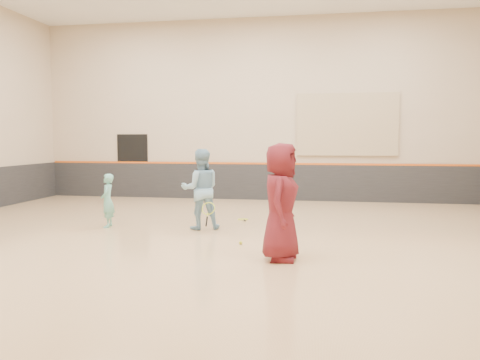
% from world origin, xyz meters
% --- Properties ---
extents(room, '(15.04, 12.04, 6.22)m').
position_xyz_m(room, '(0.00, 0.00, 0.81)').
color(room, tan).
rests_on(room, ground).
extents(wainscot_back, '(14.90, 0.04, 1.20)m').
position_xyz_m(wainscot_back, '(0.00, 5.97, 0.60)').
color(wainscot_back, '#232326').
rests_on(wainscot_back, floor).
extents(accent_stripe, '(14.90, 0.03, 0.06)m').
position_xyz_m(accent_stripe, '(0.00, 5.96, 1.22)').
color(accent_stripe, '#D85914').
rests_on(accent_stripe, wall_back).
extents(acoustic_panel, '(3.20, 0.08, 2.00)m').
position_xyz_m(acoustic_panel, '(2.80, 5.95, 2.50)').
color(acoustic_panel, tan).
rests_on(acoustic_panel, wall_back).
extents(doorway, '(1.10, 0.05, 2.20)m').
position_xyz_m(doorway, '(-4.50, 5.98, 1.10)').
color(doorway, black).
rests_on(doorway, floor).
extents(girl, '(0.39, 0.51, 1.24)m').
position_xyz_m(girl, '(-2.87, 0.52, 0.62)').
color(girl, '#6EBEAC').
rests_on(girl, floor).
extents(instructor, '(1.06, 0.94, 1.81)m').
position_xyz_m(instructor, '(-0.69, 0.67, 0.91)').
color(instructor, '#85B4CE').
rests_on(instructor, floor).
extents(young_man, '(0.69, 1.00, 1.97)m').
position_xyz_m(young_man, '(1.31, -1.75, 0.98)').
color(young_man, maroon).
rests_on(young_man, floor).
extents(held_racket, '(0.34, 0.34, 0.60)m').
position_xyz_m(held_racket, '(-0.43, 0.29, 0.53)').
color(held_racket, '#C2D82F').
rests_on(held_racket, instructor).
extents(spare_racket, '(0.61, 0.61, 0.07)m').
position_xyz_m(spare_racket, '(0.06, 2.00, 0.03)').
color(spare_racket, '#C1CF2D').
rests_on(spare_racket, floor).
extents(ball_under_racket, '(0.07, 0.07, 0.07)m').
position_xyz_m(ball_under_racket, '(0.46, -0.74, 0.03)').
color(ball_under_racket, gold).
rests_on(ball_under_racket, floor).
extents(ball_in_hand, '(0.07, 0.07, 0.07)m').
position_xyz_m(ball_in_hand, '(1.47, -1.85, 1.24)').
color(ball_in_hand, '#CAE435').
rests_on(ball_in_hand, young_man).
extents(ball_beside_spare, '(0.07, 0.07, 0.07)m').
position_xyz_m(ball_beside_spare, '(-1.25, 2.60, 0.03)').
color(ball_beside_spare, yellow).
rests_on(ball_beside_spare, floor).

